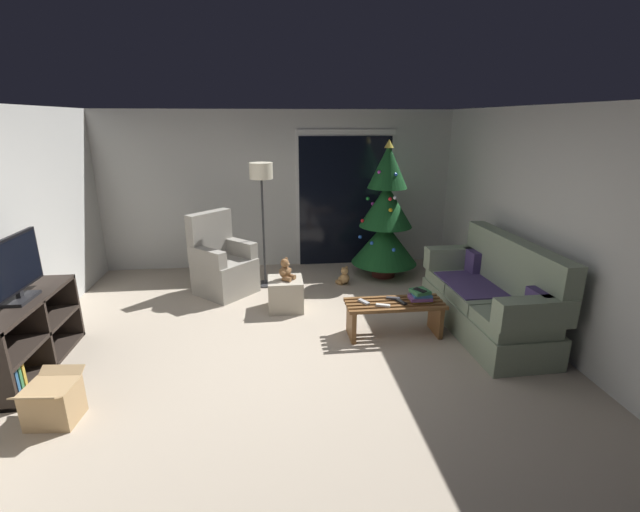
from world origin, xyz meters
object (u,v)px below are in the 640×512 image
at_px(remote_white, 383,305).
at_px(ottoman, 286,294).
at_px(remote_silver, 364,302).
at_px(book_stack, 421,296).
at_px(television, 14,269).
at_px(remote_graphite, 393,298).
at_px(cardboard_box_open_near_shelf, 53,403).
at_px(christmas_tree, 386,218).
at_px(remote_black, 401,302).
at_px(coffee_table, 394,313).
at_px(media_shelf, 23,340).
at_px(couch, 491,298).
at_px(cell_phone, 420,290).
at_px(teddy_bear_honey_by_tree, 344,277).
at_px(floor_lamp, 262,183).
at_px(armchair, 222,265).
at_px(teddy_bear_chestnut, 286,271).

bearing_deg(remote_white, ottoman, -112.16).
relative_size(remote_silver, book_stack, 0.61).
relative_size(book_stack, television, 0.30).
height_order(remote_graphite, ottoman, remote_graphite).
bearing_deg(cardboard_box_open_near_shelf, christmas_tree, 41.27).
bearing_deg(remote_black, coffee_table, 134.39).
height_order(remote_white, television, television).
xyz_separation_m(television, ottoman, (2.51, 1.15, -0.84)).
height_order(television, cardboard_box_open_near_shelf, television).
xyz_separation_m(christmas_tree, media_shelf, (-4.11, -2.29, -0.57)).
relative_size(remote_graphite, media_shelf, 0.11).
bearing_deg(remote_silver, couch, -30.69).
height_order(remote_white, christmas_tree, christmas_tree).
distance_m(couch, cell_phone, 0.86).
bearing_deg(ottoman, couch, -20.71).
bearing_deg(teddy_bear_honey_by_tree, christmas_tree, 25.05).
bearing_deg(remote_silver, christmas_tree, 40.03).
height_order(remote_black, floor_lamp, floor_lamp).
xyz_separation_m(coffee_table, book_stack, (0.29, -0.01, 0.20)).
bearing_deg(media_shelf, ottoman, 25.40).
xyz_separation_m(floor_lamp, ottoman, (0.27, -0.89, -1.30)).
height_order(television, teddy_bear_honey_by_tree, television).
xyz_separation_m(remote_black, cell_phone, (0.21, 0.02, 0.13)).
relative_size(teddy_bear_honey_by_tree, cardboard_box_open_near_shelf, 0.57).
relative_size(coffee_table, remote_black, 7.05).
distance_m(remote_silver, remote_black, 0.41).
xyz_separation_m(cell_phone, armchair, (-2.32, 1.55, -0.14)).
height_order(cell_phone, christmas_tree, christmas_tree).
bearing_deg(teddy_bear_chestnut, remote_graphite, -32.89).
bearing_deg(remote_black, cardboard_box_open_near_shelf, 177.06).
height_order(couch, media_shelf, couch).
distance_m(armchair, television, 2.55).
bearing_deg(remote_white, couch, 114.18).
height_order(coffee_table, book_stack, book_stack).
height_order(couch, coffee_table, couch).
distance_m(coffee_table, christmas_tree, 2.08).
xyz_separation_m(remote_silver, media_shelf, (-3.38, -0.37, -0.07)).
bearing_deg(remote_silver, remote_black, -36.43).
xyz_separation_m(book_stack, ottoman, (-1.48, 0.86, -0.26)).
height_order(remote_graphite, remote_white, same).
bearing_deg(floor_lamp, book_stack, -45.17).
bearing_deg(remote_graphite, armchair, -107.62).
bearing_deg(floor_lamp, teddy_bear_chestnut, -72.96).
distance_m(remote_black, ottoman, 1.55).
bearing_deg(cardboard_box_open_near_shelf, teddy_bear_honey_by_tree, 44.29).
height_order(floor_lamp, media_shelf, floor_lamp).
xyz_separation_m(remote_white, christmas_tree, (0.54, 2.03, 0.51)).
distance_m(book_stack, ottoman, 1.73).
xyz_separation_m(remote_silver, remote_black, (0.41, -0.05, 0.00)).
xyz_separation_m(remote_silver, armchair, (-1.70, 1.52, -0.01)).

